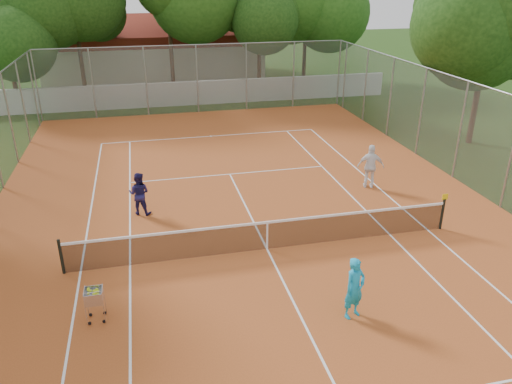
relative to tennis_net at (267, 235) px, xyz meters
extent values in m
plane|color=#1B350E|center=(0.00, 0.00, -0.51)|extent=(120.00, 120.00, 0.00)
cube|color=#AD5221|center=(0.00, 0.00, -0.50)|extent=(18.00, 34.00, 0.02)
cube|color=white|center=(0.00, 0.00, -0.49)|extent=(10.98, 23.78, 0.01)
cube|color=black|center=(0.00, 0.00, 0.00)|extent=(11.88, 0.10, 0.98)
cube|color=slate|center=(0.00, 0.00, 1.49)|extent=(18.00, 34.00, 4.00)
cube|color=silver|center=(0.00, 19.00, 0.24)|extent=(26.00, 0.30, 1.50)
cube|color=beige|center=(-2.00, 29.00, 1.69)|extent=(16.40, 9.00, 4.40)
cube|color=#14350D|center=(0.00, 22.00, 4.49)|extent=(29.00, 19.00, 10.00)
imported|color=#179CCA|center=(1.26, -3.63, 0.32)|extent=(0.69, 0.57, 1.61)
imported|color=#1E194C|center=(-3.73, 3.42, 0.28)|extent=(0.90, 0.80, 1.54)
imported|color=white|center=(5.14, 3.80, 0.39)|extent=(1.11, 0.75, 1.75)
cube|color=silver|center=(-4.89, -2.37, -0.02)|extent=(0.56, 0.56, 0.94)
camera|label=1|loc=(-3.35, -12.92, 7.31)|focal=35.00mm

